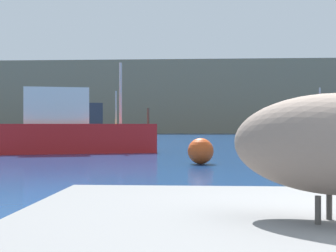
# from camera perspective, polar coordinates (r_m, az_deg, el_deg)

# --- Properties ---
(hillside_backdrop) EXTENTS (140.00, 16.93, 9.67)m
(hillside_backdrop) POSITION_cam_1_polar(r_m,az_deg,el_deg) (77.01, 5.13, 2.89)
(hillside_backdrop) COLOR #7F755B
(hillside_backdrop) RESTS_ON ground
(fishing_boat_yellow) EXTENTS (5.39, 3.39, 4.09)m
(fishing_boat_yellow) POSITION_cam_1_polar(r_m,az_deg,el_deg) (43.28, 14.30, 0.01)
(fishing_boat_yellow) COLOR yellow
(fishing_boat_yellow) RESTS_ON ground
(fishing_boat_red) EXTENTS (7.28, 4.32, 3.92)m
(fishing_boat_red) POSITION_cam_1_polar(r_m,az_deg,el_deg) (23.02, -10.67, -0.42)
(fishing_boat_red) COLOR red
(fishing_boat_red) RESTS_ON ground
(fishing_boat_orange) EXTENTS (5.99, 3.21, 3.70)m
(fishing_boat_orange) POSITION_cam_1_polar(r_m,az_deg,el_deg) (39.33, -8.24, -0.18)
(fishing_boat_orange) COLOR orange
(fishing_boat_orange) RESTS_ON ground
(mooring_buoy) EXTENTS (0.80, 0.80, 0.80)m
(mooring_buoy) POSITION_cam_1_polar(r_m,az_deg,el_deg) (16.22, 3.54, -2.71)
(mooring_buoy) COLOR #E54C19
(mooring_buoy) RESTS_ON ground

